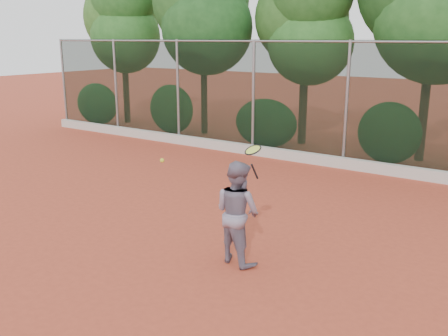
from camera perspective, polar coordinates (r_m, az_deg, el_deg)
The scene contains 7 objects.
ground at distance 8.73m, azimuth -3.75°, elevation -9.35°, with size 80.00×80.00×0.00m, color #B14129.
concrete_curb at distance 14.39m, azimuth 13.18°, elevation 0.61°, with size 24.00×0.20×0.30m, color beige.
tennis_player at distance 8.01m, azimuth 1.56°, elevation -5.08°, with size 0.82×0.64×1.69m, color gray.
chainlink_fence at distance 14.25m, azimuth 13.85°, elevation 7.43°, with size 24.09×0.09×3.50m.
foliage_backdrop at distance 16.22m, azimuth 15.14°, elevation 17.20°, with size 23.70×3.63×7.55m.
tennis_racket at distance 7.53m, azimuth 3.35°, elevation 1.79°, with size 0.34×0.33×0.55m.
tennis_ball_in_flight at distance 7.93m, azimuth -7.09°, elevation 0.86°, with size 0.07×0.07×0.07m.
Camera 1 is at (4.95, -6.26, 3.55)m, focal length 40.00 mm.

